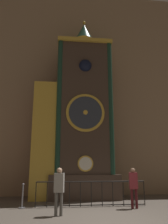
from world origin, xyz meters
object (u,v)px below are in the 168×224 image
at_px(clock_tower, 77,117).
at_px(stanchion_post, 22,200).
at_px(visitor_near, 59,187).
at_px(visitor_far, 134,184).

xyz_separation_m(clock_tower, stanchion_post, (-2.39, -2.17, -4.02)).
height_order(clock_tower, stanchion_post, clock_tower).
bearing_deg(clock_tower, stanchion_post, -137.79).
bearing_deg(visitor_near, stanchion_post, 146.65).
height_order(visitor_near, visitor_far, visitor_near).
distance_m(clock_tower, visitor_far, 4.85).
bearing_deg(stanchion_post, visitor_far, -6.69).
xyz_separation_m(clock_tower, visitor_near, (-0.89, -3.69, -3.36)).
height_order(visitor_near, stanchion_post, visitor_near).
relative_size(clock_tower, stanchion_post, 10.72).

